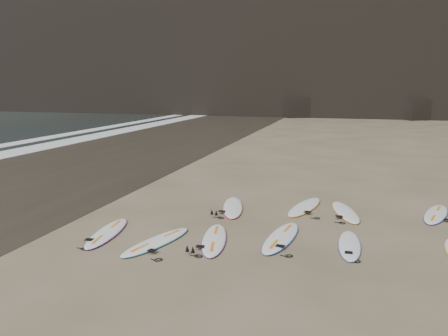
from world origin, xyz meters
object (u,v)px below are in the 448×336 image
object	(u,v)px
surfboard_6	(305,207)
surfboard_1	(214,239)
surfboard_5	(233,207)
surfboard_11	(107,233)
surfboard_3	(350,245)
surfboard_2	(281,237)
surfboard_7	(345,212)
surfboard_8	(436,214)
surfboard_0	(157,241)

from	to	relation	value
surfboard_6	surfboard_1	bearing A→B (deg)	-104.23
surfboard_5	surfboard_11	size ratio (longest dim) A/B	1.02
surfboard_1	surfboard_3	size ratio (longest dim) A/B	1.13
surfboard_5	surfboard_6	size ratio (longest dim) A/B	0.99
surfboard_2	surfboard_6	bearing A→B (deg)	91.42
surfboard_3	surfboard_6	world-z (taller)	surfboard_6
surfboard_1	surfboard_2	world-z (taller)	surfboard_2
surfboard_6	surfboard_7	world-z (taller)	surfboard_6
surfboard_3	surfboard_8	world-z (taller)	surfboard_8
surfboard_8	surfboard_11	xyz separation A→B (m)	(-9.04, -4.45, 0.00)
surfboard_0	surfboard_7	xyz separation A→B (m)	(4.68, 4.17, -0.00)
surfboard_2	surfboard_8	distance (m)	5.59
surfboard_6	surfboard_11	bearing A→B (deg)	-127.11
surfboard_1	surfboard_2	xyz separation A→B (m)	(1.67, 0.64, 0.00)
surfboard_1	surfboard_6	xyz separation A→B (m)	(1.97, 3.83, 0.00)
surfboard_11	surfboard_2	bearing A→B (deg)	3.17
surfboard_7	surfboard_5	bearing A→B (deg)	172.43
surfboard_8	surfboard_11	size ratio (longest dim) A/B	0.97
surfboard_5	surfboard_8	bearing A→B (deg)	-5.07
surfboard_3	surfboard_8	xyz separation A→B (m)	(2.60, 3.55, 0.00)
surfboard_11	surfboard_6	bearing A→B (deg)	31.40
surfboard_5	surfboard_8	size ratio (longest dim) A/B	1.05
surfboard_8	surfboard_1	bearing A→B (deg)	-128.79
surfboard_3	surfboard_7	distance (m)	3.02
surfboard_0	surfboard_3	size ratio (longest dim) A/B	1.14
surfboard_7	surfboard_6	bearing A→B (deg)	154.69
surfboard_7	surfboard_1	bearing A→B (deg)	-147.45
surfboard_0	surfboard_7	bearing A→B (deg)	57.58
surfboard_1	surfboard_6	world-z (taller)	surfboard_6
surfboard_3	surfboard_11	size ratio (longest dim) A/B	0.88
surfboard_0	surfboard_2	bearing A→B (deg)	37.57
surfboard_8	surfboard_11	distance (m)	10.08
surfboard_0	surfboard_6	bearing A→B (deg)	68.54
surfboard_0	surfboard_11	world-z (taller)	same
surfboard_5	surfboard_7	bearing A→B (deg)	-6.69
surfboard_5	surfboard_3	bearing A→B (deg)	-48.12
surfboard_3	surfboard_6	xyz separation A→B (m)	(-1.46, 3.25, 0.01)
surfboard_0	surfboard_2	distance (m)	3.30
surfboard_0	surfboard_7	world-z (taller)	surfboard_0
surfboard_0	surfboard_8	bearing A→B (deg)	48.26
surfboard_0	surfboard_7	distance (m)	6.27
surfboard_6	surfboard_11	size ratio (longest dim) A/B	1.03
surfboard_5	surfboard_6	bearing A→B (deg)	3.05
surfboard_5	surfboard_11	bearing A→B (deg)	-141.89
surfboard_8	surfboard_0	bearing A→B (deg)	-130.80
surfboard_1	surfboard_6	distance (m)	4.31
surfboard_0	surfboard_5	distance (m)	3.85
surfboard_7	surfboard_11	xyz separation A→B (m)	(-6.29, -3.91, 0.00)
surfboard_3	surfboard_11	distance (m)	6.50
surfboard_2	surfboard_6	world-z (taller)	surfboard_2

